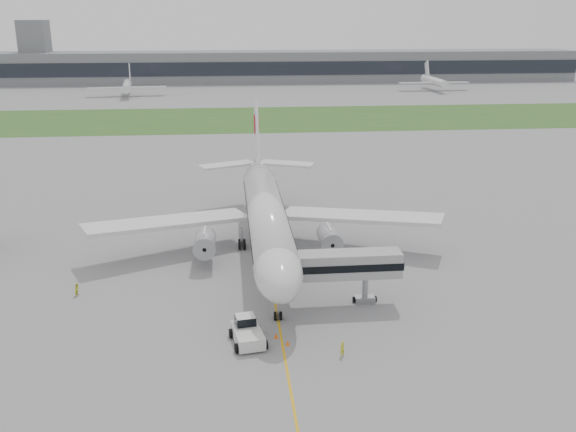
{
  "coord_description": "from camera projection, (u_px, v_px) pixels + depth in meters",
  "views": [
    {
      "loc": [
        -4.76,
        -75.9,
        30.83
      ],
      "look_at": [
        2.68,
        2.0,
        6.03
      ],
      "focal_mm": 40.0,
      "sensor_mm": 36.0,
      "label": 1
    }
  ],
  "objects": [
    {
      "name": "safety_cone_right",
      "position": [
        288.0,
        343.0,
        62.26
      ],
      "size": [
        0.4,
        0.4,
        0.55
      ],
      "primitive_type": "cone",
      "color": "#FF620D",
      "rests_on": "ground"
    },
    {
      "name": "jet_bridge",
      "position": [
        335.0,
        266.0,
        69.4
      ],
      "size": [
        13.71,
        4.0,
        6.35
      ],
      "rotation": [
        0.0,
        0.0,
        0.01
      ],
      "color": "gray",
      "rests_on": "ground"
    },
    {
      "name": "apron_markings",
      "position": [
        271.0,
        282.0,
        77.03
      ],
      "size": [
        70.0,
        70.0,
        0.04
      ],
      "primitive_type": null,
      "color": "gold",
      "rests_on": "ground"
    },
    {
      "name": "ground_crew_near",
      "position": [
        342.0,
        349.0,
        60.11
      ],
      "size": [
        0.68,
        0.64,
        1.56
      ],
      "primitive_type": "imported",
      "rotation": [
        0.0,
        0.0,
        3.76
      ],
      "color": "gold",
      "rests_on": "ground"
    },
    {
      "name": "pushback_tug",
      "position": [
        247.0,
        331.0,
        62.73
      ],
      "size": [
        3.77,
        5.01,
        2.38
      ],
      "rotation": [
        0.0,
        0.0,
        0.17
      ],
      "color": "silver",
      "rests_on": "ground"
    },
    {
      "name": "ground",
      "position": [
        269.0,
        266.0,
        81.77
      ],
      "size": [
        600.0,
        600.0,
        0.0
      ],
      "primitive_type": "plane",
      "color": "gray",
      "rests_on": "ground"
    },
    {
      "name": "ground_crew_far",
      "position": [
        78.0,
        289.0,
        73.09
      ],
      "size": [
        0.79,
        0.89,
        1.52
      ],
      "primitive_type": "imported",
      "rotation": [
        0.0,
        0.0,
        1.23
      ],
      "color": "yellow",
      "rests_on": "ground"
    },
    {
      "name": "control_tower",
      "position": [
        39.0,
        84.0,
        293.79
      ],
      "size": [
        12.0,
        12.0,
        56.0
      ],
      "primitive_type": null,
      "color": "slate",
      "rests_on": "ground"
    },
    {
      "name": "terminal_building",
      "position": [
        236.0,
        67.0,
        297.8
      ],
      "size": [
        320.0,
        22.3,
        14.0
      ],
      "color": "slate",
      "rests_on": "ground"
    },
    {
      "name": "distant_aircraft_right",
      "position": [
        433.0,
        91.0,
        267.59
      ],
      "size": [
        29.94,
        26.55,
        11.24
      ],
      "primitive_type": null,
      "rotation": [
        0.0,
        0.0,
        0.02
      ],
      "color": "silver",
      "rests_on": "ground"
    },
    {
      "name": "safety_cone_left",
      "position": [
        276.0,
        335.0,
        63.63
      ],
      "size": [
        0.42,
        0.42,
        0.58
      ],
      "primitive_type": "cone",
      "color": "#FF620D",
      "rests_on": "ground"
    },
    {
      "name": "distant_aircraft_left",
      "position": [
        128.0,
        96.0,
        249.29
      ],
      "size": [
        32.62,
        29.53,
        11.4
      ],
      "primitive_type": null,
      "rotation": [
        0.0,
        0.0,
        0.11
      ],
      "color": "silver",
      "rests_on": "ground"
    },
    {
      "name": "airliner",
      "position": [
        266.0,
        213.0,
        84.68
      ],
      "size": [
        48.13,
        53.95,
        17.88
      ],
      "color": "silver",
      "rests_on": "ground"
    },
    {
      "name": "grass_strip",
      "position": [
        243.0,
        119.0,
        195.65
      ],
      "size": [
        600.0,
        50.0,
        0.02
      ],
      "primitive_type": "cube",
      "color": "#315821",
      "rests_on": "ground"
    }
  ]
}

